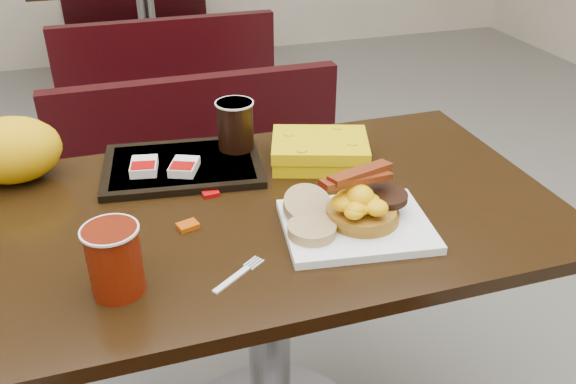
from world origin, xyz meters
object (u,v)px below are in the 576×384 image
object	(u,v)px
bench_far_s	(165,83)
bench_far_n	(139,16)
knife	(414,211)
table_far	(150,42)
hashbrown_sleeve_right	(184,167)
table_near	(269,341)
platter	(356,226)
hashbrown_sleeve_left	(144,166)
coffee_cup_near	(115,260)
coffee_cup_far	(235,125)
tray	(183,166)
bench_near_n	(212,201)
fork	(232,280)
paper_bag	(11,150)
clamshell	(320,151)
pancake_stack	(363,212)

from	to	relation	value
bench_far_s	bench_far_n	bearing A→B (deg)	90.00
bench_far_n	knife	size ratio (longest dim) A/B	5.86
table_far	hashbrown_sleeve_right	bearing A→B (deg)	-93.32
bench_far_n	table_near	bearing A→B (deg)	-90.00
platter	hashbrown_sleeve_left	bearing A→B (deg)	145.28
coffee_cup_near	table_near	bearing A→B (deg)	31.28
coffee_cup_far	tray	bearing A→B (deg)	-164.14
coffee_cup_near	hashbrown_sleeve_right	size ratio (longest dim) A/B	1.63
bench_far_n	platter	xyz separation A→B (m)	(0.14, -3.44, 0.40)
bench_far_s	bench_far_n	xyz separation A→B (m)	(0.00, 1.40, 0.00)
bench_near_n	bench_far_s	size ratio (longest dim) A/B	1.00
fork	table_far	bearing A→B (deg)	51.76
bench_near_n	coffee_cup_near	bearing A→B (deg)	-109.11
coffee_cup_near	tray	xyz separation A→B (m)	(0.17, 0.40, -0.05)
paper_bag	hashbrown_sleeve_right	bearing A→B (deg)	-15.89
clamshell	paper_bag	xyz separation A→B (m)	(-0.67, 0.12, 0.04)
coffee_cup_near	hashbrown_sleeve_right	bearing A→B (deg)	65.14
hashbrown_sleeve_right	clamshell	bearing A→B (deg)	19.63
knife	clamshell	world-z (taller)	clamshell
bench_near_n	pancake_stack	world-z (taller)	pancake_stack
knife	tray	bearing A→B (deg)	-122.25
pancake_stack	bench_near_n	bearing A→B (deg)	100.77
platter	knife	size ratio (longest dim) A/B	1.64
hashbrown_sleeve_right	clamshell	xyz separation A→B (m)	(0.31, -0.02, 0.00)
knife	platter	bearing A→B (deg)	-74.14
pancake_stack	clamshell	world-z (taller)	clamshell
bench_near_n	hashbrown_sleeve_right	world-z (taller)	hashbrown_sleeve_right
bench_far_n	pancake_stack	distance (m)	3.46
table_far	hashbrown_sleeve_right	world-z (taller)	hashbrown_sleeve_right
fork	hashbrown_sleeve_left	bearing A→B (deg)	68.03
coffee_cup_near	hashbrown_sleeve_right	world-z (taller)	coffee_cup_near
coffee_cup_near	hashbrown_sleeve_right	distance (m)	0.40
table_near	knife	bearing A→B (deg)	-21.63
table_far	pancake_stack	distance (m)	2.76
pancake_stack	clamshell	distance (m)	0.28
bench_far_n	pancake_stack	xyz separation A→B (m)	(0.16, -3.43, 0.42)
table_far	clamshell	xyz separation A→B (m)	(0.17, -2.45, 0.40)
bench_far_n	platter	distance (m)	3.46
coffee_cup_near	knife	bearing A→B (deg)	7.32
pancake_stack	knife	distance (m)	0.13
coffee_cup_near	platter	bearing A→B (deg)	6.39
bench_far_s	platter	size ratio (longest dim) A/B	3.58
coffee_cup_near	knife	size ratio (longest dim) A/B	0.72
bench_far_n	coffee_cup_near	bearing A→B (deg)	-95.04
table_near	hashbrown_sleeve_right	xyz separation A→B (m)	(-0.14, 0.17, 0.40)
fork	clamshell	distance (m)	0.47
bench_far_n	pancake_stack	bearing A→B (deg)	-87.37
table_near	paper_bag	size ratio (longest dim) A/B	5.73
table_far	bench_near_n	bearing A→B (deg)	-90.00
knife	pancake_stack	bearing A→B (deg)	-76.59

